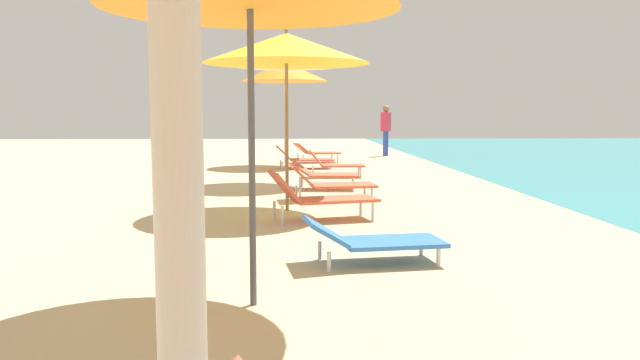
# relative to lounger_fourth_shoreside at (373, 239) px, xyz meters

# --- Properties ---
(lounger_fourth_shoreside) EXTENTS (1.39, 0.75, 0.45)m
(lounger_fourth_shoreside) POSITION_rel_lounger_fourth_shoreside_xyz_m (0.00, 0.00, 0.00)
(lounger_fourth_shoreside) COLOR blue
(lounger_fourth_shoreside) RESTS_ON ground
(umbrella_fifth) EXTENTS (2.44, 2.44, 2.65)m
(umbrella_fifth) POSITION_rel_lounger_fourth_shoreside_xyz_m (-0.83, 3.32, 2.13)
(umbrella_fifth) COLOR olive
(umbrella_fifth) RESTS_ON ground
(lounger_fifth_shoreside) EXTENTS (1.46, 0.79, 0.59)m
(lounger_fifth_shoreside) POSITION_rel_lounger_fourth_shoreside_xyz_m (-0.12, 4.42, 0.05)
(lounger_fifth_shoreside) COLOR #D8593F
(lounger_fifth_shoreside) RESTS_ON ground
(lounger_fifth_inland) EXTENTS (1.52, 0.89, 0.68)m
(lounger_fifth_inland) POSITION_rel_lounger_fourth_shoreside_xyz_m (-0.39, 2.41, 0.09)
(lounger_fifth_inland) COLOR #D8593F
(lounger_fifth_inland) RESTS_ON ground
(umbrella_sixth) EXTENTS (2.20, 2.20, 2.83)m
(umbrella_sixth) POSITION_rel_lounger_fourth_shoreside_xyz_m (-0.86, 6.89, 2.33)
(umbrella_sixth) COLOR #4C4C51
(umbrella_sixth) RESTS_ON ground
(lounger_sixth_shoreside) EXTENTS (1.26, 0.60, 0.61)m
(lounger_sixth_shoreside) POSITION_rel_lounger_fourth_shoreside_xyz_m (0.21, 8.08, 0.07)
(lounger_sixth_shoreside) COLOR #D8593F
(lounger_sixth_shoreside) RESTS_ON ground
(lounger_sixth_inland) EXTENTS (1.31, 0.78, 0.52)m
(lounger_sixth_inland) POSITION_rel_lounger_fourth_shoreside_xyz_m (-0.14, 5.85, 0.07)
(lounger_sixth_inland) COLOR #D8593F
(lounger_sixth_inland) RESTS_ON ground
(umbrella_farthest) EXTENTS (2.34, 2.34, 2.87)m
(umbrella_farthest) POSITION_rel_lounger_fourth_shoreside_xyz_m (-0.92, 11.18, 2.31)
(umbrella_farthest) COLOR silver
(umbrella_farthest) RESTS_ON ground
(lounger_farthest_shoreside) EXTENTS (1.41, 0.97, 0.58)m
(lounger_farthest_shoreside) POSITION_rel_lounger_fourth_shoreside_xyz_m (-0.03, 12.28, 0.08)
(lounger_farthest_shoreside) COLOR #D8593F
(lounger_farthest_shoreside) RESTS_ON ground
(lounger_farthest_inland) EXTENTS (1.52, 0.81, 0.60)m
(lounger_farthest_inland) POSITION_rel_lounger_fourth_shoreside_xyz_m (-0.45, 10.28, 0.05)
(lounger_farthest_inland) COLOR #D8593F
(lounger_farthest_inland) RESTS_ON ground
(person_walking_near) EXTENTS (0.38, 0.42, 1.70)m
(person_walking_near) POSITION_rel_lounger_fourth_shoreside_xyz_m (2.42, 14.90, 0.80)
(person_walking_near) COLOR #334CB2
(person_walking_near) RESTS_ON ground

